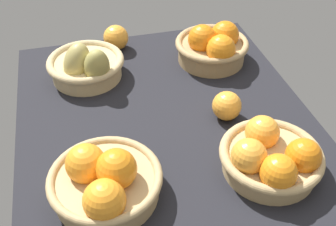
{
  "coord_description": "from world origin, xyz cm",
  "views": [
    {
      "loc": [
        74.39,
        -18.55,
        68.97
      ],
      "look_at": [
        3.16,
        -0.16,
        7.0
      ],
      "focal_mm": 43.5,
      "sensor_mm": 36.0,
      "label": 1
    }
  ],
  "objects_px": {
    "basket_near_right": "(105,181)",
    "loose_orange_back_gap": "(116,38)",
    "loose_orange_front_gap": "(227,106)",
    "basket_near_left_pears": "(86,66)",
    "basket_far_right": "(271,157)",
    "basket_far_left": "(213,46)"
  },
  "relations": [
    {
      "from": "basket_near_right",
      "to": "loose_orange_back_gap",
      "type": "xyz_separation_m",
      "value": [
        -0.56,
        0.11,
        -0.01
      ]
    },
    {
      "from": "loose_orange_front_gap",
      "to": "loose_orange_back_gap",
      "type": "relative_size",
      "value": 0.95
    },
    {
      "from": "loose_orange_front_gap",
      "to": "basket_near_left_pears",
      "type": "bearing_deg",
      "value": -128.64
    },
    {
      "from": "basket_far_right",
      "to": "basket_near_left_pears",
      "type": "xyz_separation_m",
      "value": [
        -0.44,
        -0.34,
        -0.0
      ]
    },
    {
      "from": "basket_near_left_pears",
      "to": "basket_near_right",
      "type": "bearing_deg",
      "value": -0.92
    },
    {
      "from": "basket_near_right",
      "to": "loose_orange_back_gap",
      "type": "relative_size",
      "value": 3.0
    },
    {
      "from": "basket_near_left_pears",
      "to": "loose_orange_front_gap",
      "type": "height_order",
      "value": "basket_near_left_pears"
    },
    {
      "from": "basket_far_right",
      "to": "loose_orange_front_gap",
      "type": "xyz_separation_m",
      "value": [
        -0.19,
        -0.03,
        -0.01
      ]
    },
    {
      "from": "basket_near_left_pears",
      "to": "basket_near_right",
      "type": "xyz_separation_m",
      "value": [
        0.42,
        -0.01,
        0.0
      ]
    },
    {
      "from": "basket_far_right",
      "to": "basket_near_left_pears",
      "type": "height_order",
      "value": "basket_near_left_pears"
    },
    {
      "from": "basket_far_left",
      "to": "basket_near_left_pears",
      "type": "bearing_deg",
      "value": -90.03
    },
    {
      "from": "basket_near_left_pears",
      "to": "loose_orange_front_gap",
      "type": "xyz_separation_m",
      "value": [
        0.25,
        0.31,
        -0.01
      ]
    },
    {
      "from": "basket_far_left",
      "to": "loose_orange_front_gap",
      "type": "bearing_deg",
      "value": -11.61
    },
    {
      "from": "loose_orange_front_gap",
      "to": "loose_orange_back_gap",
      "type": "height_order",
      "value": "loose_orange_back_gap"
    },
    {
      "from": "loose_orange_back_gap",
      "to": "basket_near_left_pears",
      "type": "bearing_deg",
      "value": -36.04
    },
    {
      "from": "basket_near_left_pears",
      "to": "basket_far_left",
      "type": "bearing_deg",
      "value": 89.97
    },
    {
      "from": "basket_far_left",
      "to": "basket_near_right",
      "type": "height_order",
      "value": "basket_near_right"
    },
    {
      "from": "basket_far_left",
      "to": "basket_far_right",
      "type": "bearing_deg",
      "value": -3.36
    },
    {
      "from": "basket_far_right",
      "to": "basket_far_left",
      "type": "xyz_separation_m",
      "value": [
        -0.44,
        0.03,
        0.01
      ]
    },
    {
      "from": "loose_orange_back_gap",
      "to": "basket_near_right",
      "type": "bearing_deg",
      "value": -11.01
    },
    {
      "from": "basket_far_right",
      "to": "basket_near_right",
      "type": "bearing_deg",
      "value": -93.18
    },
    {
      "from": "basket_far_right",
      "to": "basket_far_left",
      "type": "height_order",
      "value": "basket_far_left"
    }
  ]
}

